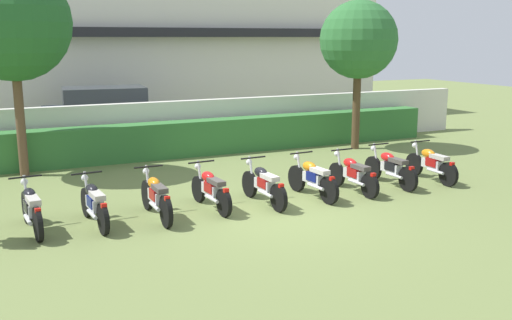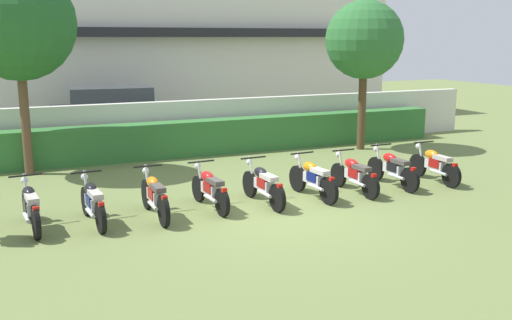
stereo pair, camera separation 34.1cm
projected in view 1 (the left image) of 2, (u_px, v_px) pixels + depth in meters
name	position (u px, v px, depth m)	size (l,w,h in m)	color
ground	(281.00, 214.00, 11.90)	(60.00, 60.00, 0.00)	olive
building	(113.00, 37.00, 25.08)	(23.06, 6.50, 7.09)	silver
compound_wall	(174.00, 127.00, 18.17)	(21.91, 0.30, 1.61)	silver
hedge_row	(181.00, 139.00, 17.60)	(17.53, 0.70, 1.06)	#337033
parked_car	(110.00, 115.00, 19.97)	(4.66, 2.43, 1.89)	navy
tree_near_inspector	(12.00, 23.00, 14.45)	(2.92, 2.92, 5.36)	brown
tree_far_side	(359.00, 40.00, 18.23)	(2.44, 2.44, 4.69)	#4C3823
motorcycle_in_row_0	(31.00, 208.00, 10.72)	(0.60, 1.86, 0.97)	black
motorcycle_in_row_1	(94.00, 203.00, 11.09)	(0.60, 1.85, 0.95)	black
motorcycle_in_row_2	(156.00, 196.00, 11.54)	(0.60, 1.95, 0.97)	black
motorcycle_in_row_3	(211.00, 189.00, 12.16)	(0.60, 1.83, 0.94)	black
motorcycle_in_row_4	(264.00, 184.00, 12.52)	(0.60, 1.90, 0.95)	black
motorcycle_in_row_5	(312.00, 178.00, 13.05)	(0.60, 1.87, 0.96)	black
motorcycle_in_row_6	(353.00, 174.00, 13.51)	(0.60, 1.86, 0.94)	black
motorcycle_in_row_7	(390.00, 167.00, 14.12)	(0.60, 1.92, 0.96)	black
motorcycle_in_row_8	(431.00, 163.00, 14.57)	(0.60, 1.84, 0.95)	black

